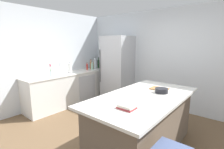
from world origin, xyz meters
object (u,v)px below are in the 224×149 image
object	(u,v)px
vinegar_bottle	(91,65)
cutting_board	(159,89)
whiskey_bottle	(95,65)
soda_bottle	(95,64)
wine_bottle	(99,64)
olive_oil_bottle	(102,65)
cookbook_stack	(127,107)
sink_faucet	(60,68)
paper_towel_roll	(70,68)
refrigerator	(117,69)
flower_vase	(51,72)
hot_sauce_bottle	(87,67)
kitchen_island	(143,122)
mixing_bowl	(162,91)
gin_bottle	(92,66)

from	to	relation	value
vinegar_bottle	cutting_board	world-z (taller)	vinegar_bottle
whiskey_bottle	soda_bottle	world-z (taller)	soda_bottle
wine_bottle	vinegar_bottle	size ratio (longest dim) A/B	1.19
olive_oil_bottle	wine_bottle	distance (m)	0.13
cookbook_stack	whiskey_bottle	bearing A→B (deg)	142.39
sink_faucet	vinegar_bottle	distance (m)	1.14
paper_towel_roll	vinegar_bottle	size ratio (longest dim) A/B	1.00
refrigerator	wine_bottle	bearing A→B (deg)	175.49
whiskey_bottle	flower_vase	bearing A→B (deg)	-86.53
whiskey_bottle	cookbook_stack	size ratio (longest dim) A/B	1.43
hot_sauce_bottle	cutting_board	xyz separation A→B (m)	(2.69, -0.66, -0.08)
hot_sauce_bottle	cookbook_stack	distance (m)	3.29
soda_bottle	cutting_board	xyz separation A→B (m)	(2.63, -0.95, -0.14)
olive_oil_bottle	cookbook_stack	xyz separation A→B (m)	(2.65, -2.37, -0.08)
paper_towel_roll	wine_bottle	xyz separation A→B (m)	(-0.03, 1.17, 0.01)
paper_towel_roll	kitchen_island	bearing A→B (deg)	-10.72
refrigerator	hot_sauce_bottle	bearing A→B (deg)	-154.44
refrigerator	wine_bottle	xyz separation A→B (m)	(-0.85, 0.07, 0.08)
kitchen_island	olive_oil_bottle	distance (m)	3.15
flower_vase	paper_towel_roll	world-z (taller)	flower_vase
mixing_bowl	refrigerator	bearing A→B (deg)	146.90
paper_towel_roll	wine_bottle	size ratio (longest dim) A/B	0.84
sink_faucet	mixing_bowl	world-z (taller)	sink_faucet
cutting_board	kitchen_island	bearing A→B (deg)	-93.12
paper_towel_roll	cutting_board	xyz separation A→B (m)	(2.64, 0.03, -0.12)
vinegar_bottle	gin_bottle	distance (m)	0.17
mixing_bowl	cutting_board	size ratio (longest dim) A/B	0.67
sink_faucet	paper_towel_roll	world-z (taller)	paper_towel_roll
gin_bottle	cutting_board	world-z (taller)	gin_bottle
flower_vase	olive_oil_bottle	xyz separation A→B (m)	(0.07, 1.85, 0.01)
refrigerator	flower_vase	size ratio (longest dim) A/B	6.08
refrigerator	paper_towel_roll	distance (m)	1.38
flower_vase	wine_bottle	distance (m)	1.75
paper_towel_roll	wine_bottle	world-z (taller)	wine_bottle
wine_bottle	cookbook_stack	size ratio (longest dim) A/B	1.69
olive_oil_bottle	vinegar_bottle	xyz separation A→B (m)	(-0.14, -0.38, 0.01)
sink_faucet	soda_bottle	size ratio (longest dim) A/B	0.79
olive_oil_bottle	soda_bottle	bearing A→B (deg)	-99.05
wine_bottle	mixing_bowl	bearing A→B (deg)	-25.52
wine_bottle	gin_bottle	bearing A→B (deg)	-77.45
whiskey_bottle	olive_oil_bottle	bearing A→B (deg)	50.80
wine_bottle	gin_bottle	size ratio (longest dim) A/B	1.35
flower_vase	vinegar_bottle	distance (m)	1.47
whiskey_bottle	hot_sauce_bottle	xyz separation A→B (m)	(0.06, -0.38, -0.03)
kitchen_island	gin_bottle	size ratio (longest dim) A/B	7.66
refrigerator	hot_sauce_bottle	xyz separation A→B (m)	(-0.88, -0.42, 0.03)
sink_faucet	vinegar_bottle	size ratio (longest dim) A/B	0.96
wine_bottle	flower_vase	bearing A→B (deg)	-89.49
olive_oil_bottle	vinegar_bottle	world-z (taller)	vinegar_bottle
wine_bottle	olive_oil_bottle	bearing A→B (deg)	50.22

